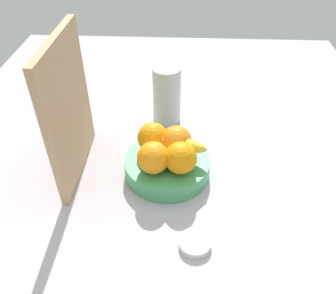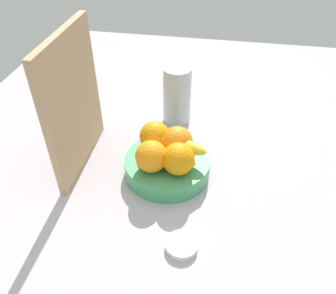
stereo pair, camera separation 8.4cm
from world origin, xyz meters
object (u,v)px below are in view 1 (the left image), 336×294
at_px(jar_lid, 195,243).
at_px(orange_front_left, 153,158).
at_px(cutting_board, 69,110).
at_px(orange_front_right, 181,158).
at_px(thermos_tumbler, 167,95).
at_px(orange_back_left, 153,138).
at_px(fruit_bowl, 168,166).
at_px(banana_bunch, 172,145).
at_px(orange_center, 176,141).

bearing_deg(jar_lid, orange_front_left, 29.60).
distance_m(orange_front_left, cutting_board, 0.23).
xyz_separation_m(orange_front_right, cutting_board, (0.06, 0.27, 0.09)).
height_order(orange_front_right, thermos_tumbler, thermos_tumbler).
xyz_separation_m(orange_front_right, orange_back_left, (0.08, 0.07, 0.00)).
bearing_deg(thermos_tumbler, orange_front_right, -170.36).
xyz_separation_m(fruit_bowl, jar_lid, (-0.22, -0.07, -0.02)).
relative_size(fruit_bowl, cutting_board, 0.62).
relative_size(thermos_tumbler, jar_lid, 2.59).
height_order(fruit_bowl, banana_bunch, banana_bunch).
bearing_deg(banana_bunch, fruit_bowl, 154.03).
xyz_separation_m(cutting_board, thermos_tumbler, (0.23, -0.22, -0.09)).
relative_size(banana_bunch, cutting_board, 0.50).
distance_m(orange_front_left, orange_front_right, 0.07).
bearing_deg(jar_lid, banana_bunch, 13.81).
bearing_deg(cutting_board, orange_front_right, -101.46).
bearing_deg(orange_front_right, orange_center, 10.93).
height_order(orange_back_left, thermos_tumbler, thermos_tumbler).
bearing_deg(orange_center, orange_back_left, 79.81).
height_order(orange_center, banana_bunch, orange_center).
bearing_deg(orange_back_left, jar_lid, -156.89).
relative_size(orange_front_left, orange_front_right, 1.00).
height_order(fruit_bowl, thermos_tumbler, thermos_tumbler).
height_order(orange_center, orange_back_left, same).
bearing_deg(orange_center, orange_front_left, 141.88).
distance_m(orange_front_left, jar_lid, 0.22).
height_order(fruit_bowl, orange_back_left, orange_back_left).
relative_size(orange_front_right, jar_lid, 1.14).
xyz_separation_m(orange_center, banana_bunch, (-0.01, 0.01, -0.01)).
bearing_deg(thermos_tumbler, orange_center, -170.74).
relative_size(orange_front_right, orange_center, 1.00).
distance_m(orange_center, jar_lid, 0.27).
height_order(orange_front_right, orange_back_left, same).
bearing_deg(orange_front_right, jar_lid, -168.64).
bearing_deg(orange_front_left, orange_front_right, -87.79).
distance_m(orange_front_right, banana_bunch, 0.06).
bearing_deg(orange_front_right, cutting_board, 78.05).
bearing_deg(cutting_board, orange_center, -87.83).
bearing_deg(fruit_bowl, thermos_tumbler, 3.75).
xyz_separation_m(banana_bunch, jar_lid, (-0.24, -0.06, -0.07)).
height_order(orange_front_left, orange_back_left, same).
relative_size(fruit_bowl, thermos_tumbler, 1.22).
height_order(fruit_bowl, cutting_board, cutting_board).
bearing_deg(orange_center, banana_bunch, 119.98).
bearing_deg(thermos_tumbler, orange_front_left, 176.57).
bearing_deg(thermos_tumbler, jar_lid, -169.68).
bearing_deg(orange_back_left, cutting_board, 95.36).
bearing_deg(cutting_board, orange_front_left, -105.75).
bearing_deg(cutting_board, jar_lid, -127.41).
distance_m(orange_center, cutting_board, 0.28).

